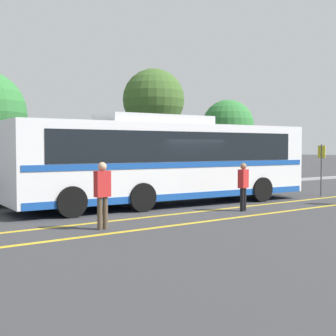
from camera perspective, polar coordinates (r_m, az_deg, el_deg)
name	(u,v)px	position (r m, az deg, el deg)	size (l,w,h in m)	color
ground_plane	(180,205)	(18.08, 1.44, -4.50)	(220.00, 220.00, 0.00)	#38383A
lane_strip_0	(206,211)	(16.41, 4.64, -5.22)	(0.20, 32.12, 0.01)	gold
lane_strip_1	(242,217)	(15.16, 9.07, -5.88)	(0.20, 32.12, 0.01)	gold
curb_strip	(103,193)	(22.36, -7.91, -2.98)	(40.12, 0.36, 0.15)	#99999E
transit_bus	(168,159)	(17.96, -0.04, 1.10)	(12.57, 3.43, 3.41)	white
parked_car_1	(44,184)	(19.34, -14.83, -1.88)	(4.38, 2.02, 1.50)	black
pedestrian_1	(243,184)	(16.42, 9.16, -1.92)	(0.47, 0.34, 1.67)	black
pedestrian_2	(102,191)	(12.68, -8.00, -2.77)	(0.43, 0.24, 1.82)	brown
bus_stop_sign	(321,163)	(22.35, 18.20, 0.53)	(0.07, 0.40, 2.35)	#59595E
tree_0	(154,100)	(28.03, -1.76, 8.27)	(3.66, 3.66, 6.87)	#513823
tree_2	(228,126)	(32.19, 7.31, 5.10)	(3.54, 3.54, 5.45)	#513823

